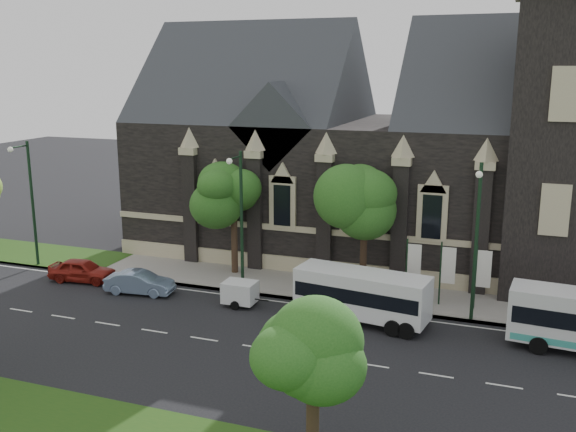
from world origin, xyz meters
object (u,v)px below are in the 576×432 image
at_px(tree_park_east, 320,358).
at_px(sedan, 140,283).
at_px(street_lamp_mid, 240,214).
at_px(banner_flag_right, 481,272).
at_px(street_lamp_far, 30,197).
at_px(tree_walk_right, 369,200).
at_px(box_trailer, 240,292).
at_px(shuttle_bus, 362,293).
at_px(car_far_red, 82,270).
at_px(banner_flag_left, 411,265).
at_px(street_lamp_near, 477,234).
at_px(banner_flag_center, 445,269).
at_px(tree_walk_left, 237,192).

bearing_deg(tree_park_east, sedan, 138.68).
bearing_deg(street_lamp_mid, banner_flag_right, 7.60).
distance_m(tree_park_east, street_lamp_far, 30.90).
distance_m(tree_walk_right, box_trailer, 9.86).
relative_size(street_lamp_mid, street_lamp_far, 1.00).
bearing_deg(shuttle_bus, box_trailer, -171.55).
distance_m(tree_walk_right, banner_flag_right, 8.05).
height_order(tree_walk_right, box_trailer, tree_walk_right).
relative_size(street_lamp_far, car_far_red, 2.02).
height_order(banner_flag_left, sedan, banner_flag_left).
height_order(street_lamp_mid, banner_flag_right, street_lamp_mid).
relative_size(banner_flag_left, box_trailer, 1.43).
bearing_deg(street_lamp_far, box_trailer, -6.76).
distance_m(tree_walk_right, sedan, 15.32).
distance_m(tree_walk_right, street_lamp_mid, 8.10).
relative_size(tree_park_east, tree_walk_right, 0.81).
xyz_separation_m(tree_walk_right, street_lamp_near, (6.79, -3.62, -0.71)).
distance_m(box_trailer, car_far_red, 11.73).
bearing_deg(box_trailer, car_far_red, 177.36).
xyz_separation_m(banner_flag_right, car_far_red, (-25.20, -3.33, -1.62)).
distance_m(tree_walk_right, banner_flag_center, 6.36).
xyz_separation_m(banner_flag_center, sedan, (-18.30, -4.09, -1.67)).
xyz_separation_m(box_trailer, sedan, (-6.81, -0.20, -0.13)).
xyz_separation_m(tree_walk_right, shuttle_bus, (1.00, -5.53, -4.16)).
xyz_separation_m(tree_park_east, street_lamp_mid, (-10.18, 16.42, 0.49)).
bearing_deg(banner_flag_right, street_lamp_far, -176.40).
relative_size(street_lamp_near, banner_flag_right, 2.25).
height_order(banner_flag_center, car_far_red, banner_flag_center).
xyz_separation_m(tree_walk_left, shuttle_bus, (10.01, -5.52, -4.07)).
bearing_deg(street_lamp_mid, tree_walk_right, 26.65).
height_order(banner_flag_left, car_far_red, banner_flag_left).
relative_size(banner_flag_right, box_trailer, 1.43).
height_order(tree_park_east, tree_walk_right, tree_walk_right).
xyz_separation_m(street_lamp_mid, banner_flag_center, (12.29, 1.91, -2.73)).
bearing_deg(tree_park_east, banner_flag_right, 77.35).
height_order(tree_walk_left, car_far_red, tree_walk_left).
bearing_deg(box_trailer, banner_flag_right, 16.24).
bearing_deg(street_lamp_far, shuttle_bus, -4.51).
bearing_deg(tree_park_east, box_trailer, 123.03).
relative_size(banner_flag_center, car_far_red, 0.90).
distance_m(tree_park_east, car_far_red, 26.16).
xyz_separation_m(tree_walk_left, car_far_red, (-9.12, -5.04, -4.97)).
distance_m(street_lamp_far, shuttle_bus, 24.53).
height_order(tree_park_east, tree_walk_left, tree_walk_left).
bearing_deg(banner_flag_left, tree_walk_left, 171.98).
bearing_deg(tree_park_east, shuttle_bus, 97.72).
height_order(street_lamp_far, banner_flag_center, street_lamp_far).
xyz_separation_m(street_lamp_mid, street_lamp_far, (-16.00, 0.00, 0.00)).
bearing_deg(shuttle_bus, street_lamp_far, -176.69).
height_order(street_lamp_near, shuttle_bus, street_lamp_near).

